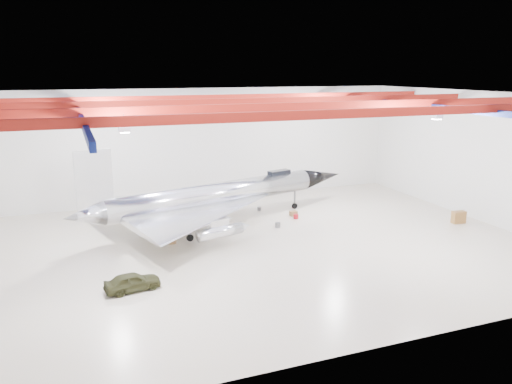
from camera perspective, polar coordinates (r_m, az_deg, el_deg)
name	(u,v)px	position (r m, az deg, el deg)	size (l,w,h in m)	color
floor	(261,246)	(37.25, 0.62, -6.14)	(40.00, 40.00, 0.00)	beige
wall_back	(206,145)	(49.81, -5.68, 5.41)	(40.00, 40.00, 0.00)	silver
wall_right	(479,156)	(46.78, 24.16, 3.73)	(30.00, 30.00, 0.00)	silver
ceiling	(262,95)	(35.06, 0.67, 11.01)	(40.00, 40.00, 0.00)	#0A0F38
ceiling_structure	(262,105)	(35.10, 0.66, 9.91)	(39.50, 29.50, 1.08)	maroon
jet_aircraft	(216,197)	(41.56, -4.65, -0.62)	(26.21, 18.61, 7.27)	silver
jeep	(133,282)	(30.71, -13.93, -9.92)	(1.32, 3.28, 1.12)	#303118
desk	(459,217)	(45.78, 22.15, -2.68)	(1.14, 0.57, 1.04)	brown
crate_ply	(172,241)	(38.14, -9.56, -5.56)	(0.52, 0.42, 0.37)	olive
toolbox_red	(213,214)	(44.93, -4.96, -2.49)	(0.41, 0.33, 0.29)	maroon
engine_drum	(278,225)	(41.41, 2.50, -3.79)	(0.45, 0.45, 0.40)	#59595B
parts_bin	(293,213)	(44.73, 4.29, -2.45)	(0.61, 0.49, 0.43)	olive
crate_small	(154,233)	(40.37, -11.58, -4.63)	(0.39, 0.31, 0.27)	#59595B
tool_chest	(296,216)	(43.88, 4.59, -2.81)	(0.44, 0.44, 0.39)	maroon
spares_box	(259,209)	(46.30, 0.37, -1.92)	(0.36, 0.36, 0.33)	#59595B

